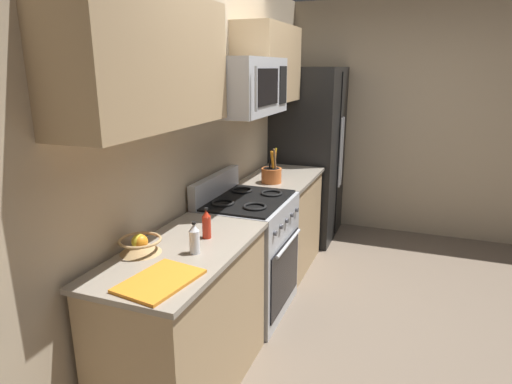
{
  "coord_description": "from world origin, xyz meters",
  "views": [
    {
      "loc": [
        -2.92,
        -0.48,
        1.88
      ],
      "look_at": [
        -0.14,
        0.58,
        1.03
      ],
      "focal_mm": 30.74,
      "sensor_mm": 36.0,
      "label": 1
    }
  ],
  "objects": [
    {
      "name": "refrigerator",
      "position": [
        1.79,
        0.68,
        0.94
      ],
      "size": [
        0.87,
        0.71,
        1.88
      ],
      "color": "black",
      "rests_on": "ground"
    },
    {
      "name": "fruit_basket",
      "position": [
        -1.09,
        0.88,
        0.96
      ],
      "size": [
        0.23,
        0.23,
        0.11
      ],
      "color": "tan",
      "rests_on": "counter_left"
    },
    {
      "name": "bottle_hot_sauce",
      "position": [
        -0.77,
        0.65,
        0.99
      ],
      "size": [
        0.05,
        0.05,
        0.19
      ],
      "color": "red",
      "rests_on": "counter_left"
    },
    {
      "name": "bottle_vinegar",
      "position": [
        -1.0,
        0.61,
        0.99
      ],
      "size": [
        0.06,
        0.06,
        0.18
      ],
      "color": "silver",
      "rests_on": "counter_left"
    },
    {
      "name": "wall_right",
      "position": [
        2.32,
        0.0,
        1.3
      ],
      "size": [
        0.1,
        8.0,
        2.6
      ],
      "primitive_type": "cube",
      "color": "tan",
      "rests_on": "ground"
    },
    {
      "name": "upper_cabinets_right",
      "position": [
        0.87,
        0.84,
        1.91
      ],
      "size": [
        0.93,
        0.34,
        0.66
      ],
      "color": "tan"
    },
    {
      "name": "range_oven",
      "position": [
        -0.0,
        0.7,
        0.47
      ],
      "size": [
        0.76,
        0.64,
        1.09
      ],
      "color": "#B2B5BA",
      "rests_on": "ground"
    },
    {
      "name": "upper_cabinets_left",
      "position": [
        -0.98,
        0.84,
        1.91
      ],
      "size": [
        1.17,
        0.34,
        0.66
      ],
      "color": "tan"
    },
    {
      "name": "wall_back",
      "position": [
        0.0,
        1.06,
        1.3
      ],
      "size": [
        8.0,
        0.1,
        2.6
      ],
      "primitive_type": "cube",
      "color": "tan",
      "rests_on": "ground"
    },
    {
      "name": "utensil_crock",
      "position": [
        0.58,
        0.71,
        0.98
      ],
      "size": [
        0.17,
        0.17,
        0.31
      ],
      "color": "#D1662D",
      "rests_on": "counter_right"
    },
    {
      "name": "cutting_board",
      "position": [
        -1.35,
        0.6,
        0.92
      ],
      "size": [
        0.42,
        0.32,
        0.02
      ],
      "primitive_type": "cube",
      "rotation": [
        0.0,
        0.0,
        -0.15
      ],
      "color": "orange",
      "rests_on": "counter_left"
    },
    {
      "name": "ground_plane",
      "position": [
        0.0,
        0.0,
        0.0
      ],
      "size": [
        16.0,
        16.0,
        0.0
      ],
      "primitive_type": "plane",
      "color": "#6B5B4C"
    },
    {
      "name": "microwave",
      "position": [
        -0.0,
        0.72,
        1.75
      ],
      "size": [
        0.79,
        0.44,
        0.39
      ],
      "color": "#B2B5BA"
    },
    {
      "name": "counter_left",
      "position": [
        -0.98,
        0.7,
        0.46
      ],
      "size": [
        1.18,
        0.6,
        0.91
      ],
      "color": "tan",
      "rests_on": "ground"
    },
    {
      "name": "counter_right",
      "position": [
        0.86,
        0.7,
        0.46
      ],
      "size": [
        0.94,
        0.6,
        0.91
      ],
      "color": "tan",
      "rests_on": "ground"
    }
  ]
}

